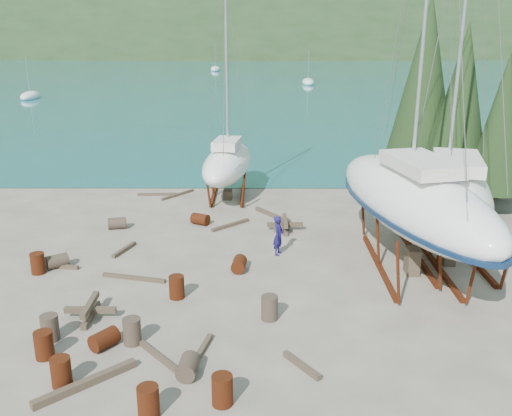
{
  "coord_description": "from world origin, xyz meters",
  "views": [
    {
      "loc": [
        1.41,
        -19.33,
        9.8
      ],
      "look_at": [
        1.34,
        3.0,
        2.59
      ],
      "focal_mm": 40.0,
      "sensor_mm": 36.0,
      "label": 1
    }
  ],
  "objects_px": {
    "worker": "(278,236)",
    "large_sailboat_near": "(414,199)",
    "small_sailboat_shore": "(228,163)",
    "large_sailboat_far": "(450,195)"
  },
  "relations": [
    {
      "from": "worker",
      "to": "large_sailboat_near",
      "type": "bearing_deg",
      "value": -85.03
    },
    {
      "from": "small_sailboat_shore",
      "to": "worker",
      "type": "bearing_deg",
      "value": -65.12
    },
    {
      "from": "large_sailboat_near",
      "to": "small_sailboat_shore",
      "type": "relative_size",
      "value": 1.49
    },
    {
      "from": "large_sailboat_near",
      "to": "small_sailboat_shore",
      "type": "bearing_deg",
      "value": 114.94
    },
    {
      "from": "large_sailboat_near",
      "to": "worker",
      "type": "bearing_deg",
      "value": 151.97
    },
    {
      "from": "small_sailboat_shore",
      "to": "worker",
      "type": "xyz_separation_m",
      "value": [
        2.69,
        -8.94,
        -1.18
      ]
    },
    {
      "from": "large_sailboat_near",
      "to": "worker",
      "type": "height_order",
      "value": "large_sailboat_near"
    },
    {
      "from": "large_sailboat_far",
      "to": "worker",
      "type": "height_order",
      "value": "large_sailboat_far"
    },
    {
      "from": "large_sailboat_near",
      "to": "small_sailboat_shore",
      "type": "xyz_separation_m",
      "value": [
        -8.12,
        10.39,
        -0.95
      ]
    },
    {
      "from": "large_sailboat_near",
      "to": "small_sailboat_shore",
      "type": "height_order",
      "value": "large_sailboat_near"
    }
  ]
}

